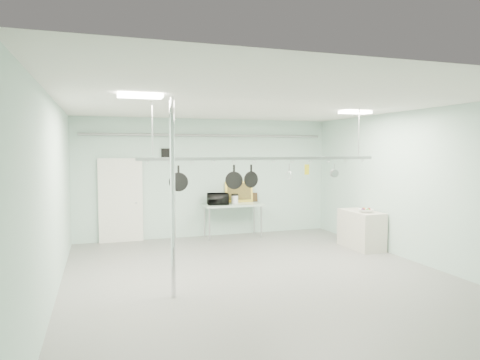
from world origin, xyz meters
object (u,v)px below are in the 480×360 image
object	(u,v)px
chrome_pole	(173,198)
side_cabinet	(361,230)
pot_rack	(264,157)
fruit_bowl	(366,211)
skillet_mid	(234,176)
microwave	(218,199)
skillet_left	(179,179)
coffee_canister	(235,200)
prep_table	(233,207)
skillet_right	(251,176)

from	to	relation	value
chrome_pole	side_cabinet	distance (m)	5.37
chrome_pole	pot_rack	size ratio (longest dim) A/B	0.67
chrome_pole	pot_rack	world-z (taller)	chrome_pole
fruit_bowl	side_cabinet	bearing A→B (deg)	77.67
pot_rack	skillet_mid	world-z (taller)	pot_rack
chrome_pole	microwave	xyz separation A→B (m)	(1.88, 4.20, -0.54)
microwave	fruit_bowl	xyz separation A→B (m)	(2.91, -2.46, -0.12)
skillet_left	skillet_mid	xyz separation A→B (m)	(1.05, 0.00, 0.02)
microwave	coffee_canister	distance (m)	0.48
chrome_pole	prep_table	size ratio (longest dim) A/B	2.00
chrome_pole	prep_table	distance (m)	4.85
fruit_bowl	prep_table	bearing A→B (deg)	135.45
chrome_pole	fruit_bowl	world-z (taller)	chrome_pole
fruit_bowl	chrome_pole	bearing A→B (deg)	-160.00
skillet_mid	skillet_right	distance (m)	0.34
prep_table	pot_rack	bearing A→B (deg)	-96.91
prep_table	microwave	distance (m)	0.47
prep_table	coffee_canister	distance (m)	0.20
pot_rack	fruit_bowl	distance (m)	3.28
chrome_pole	skillet_mid	world-z (taller)	chrome_pole
pot_rack	skillet_right	xyz separation A→B (m)	(-0.26, 0.00, -0.37)
skillet_left	skillet_mid	distance (m)	1.05
chrome_pole	skillet_right	bearing A→B (deg)	28.73
coffee_canister	skillet_left	distance (m)	4.01
pot_rack	coffee_canister	bearing A→B (deg)	82.09
chrome_pole	pot_rack	bearing A→B (deg)	25.35
chrome_pole	coffee_canister	distance (m)	4.87
side_cabinet	skillet_right	bearing A→B (deg)	-161.07
coffee_canister	fruit_bowl	bearing A→B (deg)	-45.43
pot_rack	skillet_left	size ratio (longest dim) A/B	10.12
skillet_mid	prep_table	bearing A→B (deg)	99.45
microwave	coffee_canister	xyz separation A→B (m)	(0.48, 0.01, -0.04)
side_cabinet	skillet_left	distance (m)	4.93
side_cabinet	microwave	bearing A→B (deg)	143.38
pot_rack	prep_table	bearing A→B (deg)	83.09
skillet_left	skillet_mid	size ratio (longest dim) A/B	1.07
skillet_right	chrome_pole	bearing A→B (deg)	-165.47
coffee_canister	skillet_left	world-z (taller)	skillet_left
prep_table	fruit_bowl	xyz separation A→B (m)	(2.49, -2.46, 0.11)
side_cabinet	skillet_mid	world-z (taller)	skillet_mid
chrome_pole	coffee_canister	bearing A→B (deg)	60.75
prep_table	coffee_canister	bearing A→B (deg)	13.87
microwave	prep_table	bearing A→B (deg)	-173.44
chrome_pole	side_cabinet	bearing A→B (deg)	22.41
prep_table	chrome_pole	bearing A→B (deg)	-118.71
side_cabinet	fruit_bowl	world-z (taller)	fruit_bowl
chrome_pole	pot_rack	xyz separation A→B (m)	(1.90, 0.90, 0.63)
prep_table	skillet_mid	xyz separation A→B (m)	(-1.00, -3.30, 1.03)
skillet_right	side_cabinet	bearing A→B (deg)	4.73
side_cabinet	coffee_canister	size ratio (longest dim) A/B	5.27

